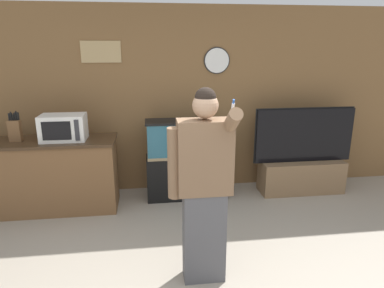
{
  "coord_description": "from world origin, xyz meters",
  "views": [
    {
      "loc": [
        -0.33,
        -2.05,
        2.06
      ],
      "look_at": [
        0.12,
        1.42,
        1.05
      ],
      "focal_mm": 32.0,
      "sensor_mm": 36.0,
      "label": 1
    }
  ],
  "objects_px": {
    "aquarium_on_stand": "(187,159)",
    "tv_on_stand": "(302,167)",
    "counter_island": "(50,175)",
    "microwave": "(63,128)",
    "person_standing": "(203,186)",
    "knife_block": "(15,130)"
  },
  "relations": [
    {
      "from": "knife_block",
      "to": "person_standing",
      "type": "height_order",
      "value": "person_standing"
    },
    {
      "from": "knife_block",
      "to": "tv_on_stand",
      "type": "height_order",
      "value": "knife_block"
    },
    {
      "from": "person_standing",
      "to": "microwave",
      "type": "bearing_deg",
      "value": 132.89
    },
    {
      "from": "microwave",
      "to": "aquarium_on_stand",
      "type": "distance_m",
      "value": 1.65
    },
    {
      "from": "counter_island",
      "to": "microwave",
      "type": "xyz_separation_m",
      "value": [
        0.23,
        -0.01,
        0.62
      ]
    },
    {
      "from": "aquarium_on_stand",
      "to": "tv_on_stand",
      "type": "xyz_separation_m",
      "value": [
        1.67,
        -0.03,
        -0.19
      ]
    },
    {
      "from": "knife_block",
      "to": "tv_on_stand",
      "type": "distance_m",
      "value": 3.86
    },
    {
      "from": "counter_island",
      "to": "microwave",
      "type": "distance_m",
      "value": 0.67
    },
    {
      "from": "counter_island",
      "to": "person_standing",
      "type": "distance_m",
      "value": 2.4
    },
    {
      "from": "aquarium_on_stand",
      "to": "person_standing",
      "type": "bearing_deg",
      "value": -91.97
    },
    {
      "from": "knife_block",
      "to": "aquarium_on_stand",
      "type": "distance_m",
      "value": 2.19
    },
    {
      "from": "counter_island",
      "to": "tv_on_stand",
      "type": "distance_m",
      "value": 3.45
    },
    {
      "from": "counter_island",
      "to": "aquarium_on_stand",
      "type": "xyz_separation_m",
      "value": [
        1.78,
        0.16,
        0.09
      ]
    },
    {
      "from": "knife_block",
      "to": "aquarium_on_stand",
      "type": "bearing_deg",
      "value": 3.99
    },
    {
      "from": "aquarium_on_stand",
      "to": "person_standing",
      "type": "distance_m",
      "value": 1.81
    },
    {
      "from": "microwave",
      "to": "tv_on_stand",
      "type": "distance_m",
      "value": 3.3
    },
    {
      "from": "counter_island",
      "to": "microwave",
      "type": "relative_size",
      "value": 3.18
    },
    {
      "from": "tv_on_stand",
      "to": "counter_island",
      "type": "bearing_deg",
      "value": -177.83
    },
    {
      "from": "person_standing",
      "to": "counter_island",
      "type": "bearing_deg",
      "value": 136.79
    },
    {
      "from": "microwave",
      "to": "tv_on_stand",
      "type": "xyz_separation_m",
      "value": [
        3.22,
        0.14,
        -0.72
      ]
    },
    {
      "from": "counter_island",
      "to": "aquarium_on_stand",
      "type": "distance_m",
      "value": 1.79
    },
    {
      "from": "microwave",
      "to": "aquarium_on_stand",
      "type": "bearing_deg",
      "value": 6.46
    }
  ]
}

